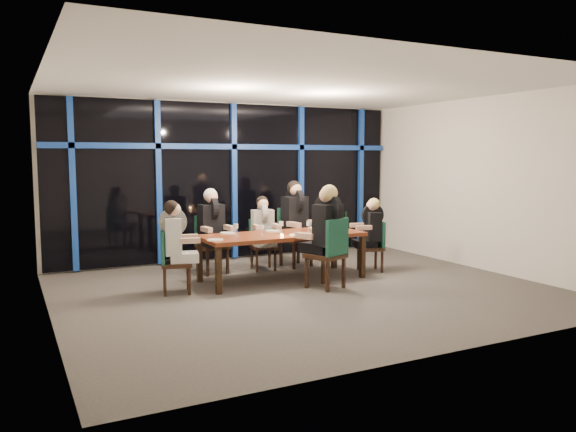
{
  "coord_description": "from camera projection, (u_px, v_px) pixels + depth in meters",
  "views": [
    {
      "loc": [
        -3.92,
        -7.15,
        1.96
      ],
      "look_at": [
        0.0,
        0.6,
        1.05
      ],
      "focal_mm": 35.0,
      "sensor_mm": 36.0,
      "label": 1
    }
  ],
  "objects": [
    {
      "name": "room",
      "position": [
        307.0,
        153.0,
        8.1
      ],
      "size": [
        7.04,
        7.0,
        3.02
      ],
      "color": "#514C47",
      "rests_on": "ground"
    },
    {
      "name": "window_wall",
      "position": [
        234.0,
        179.0,
        10.76
      ],
      "size": [
        6.86,
        0.43,
        2.94
      ],
      "color": "black",
      "rests_on": "ground"
    },
    {
      "name": "dining_table",
      "position": [
        282.0,
        238.0,
        8.95
      ],
      "size": [
        2.6,
        1.0,
        0.75
      ],
      "color": "brown",
      "rests_on": "ground"
    },
    {
      "name": "chair_far_left",
      "position": [
        210.0,
        241.0,
        9.52
      ],
      "size": [
        0.5,
        0.5,
        0.98
      ],
      "rotation": [
        0.0,
        0.0,
        0.11
      ],
      "color": "black",
      "rests_on": "ground"
    },
    {
      "name": "chair_far_mid",
      "position": [
        262.0,
        241.0,
        9.83
      ],
      "size": [
        0.46,
        0.46,
        0.88
      ],
      "rotation": [
        0.0,
        0.0,
        -0.13
      ],
      "color": "black",
      "rests_on": "ground"
    },
    {
      "name": "chair_far_right",
      "position": [
        293.0,
        233.0,
        10.17
      ],
      "size": [
        0.56,
        0.56,
        1.05
      ],
      "rotation": [
        0.0,
        0.0,
        0.17
      ],
      "color": "black",
      "rests_on": "ground"
    },
    {
      "name": "chair_end_left",
      "position": [
        171.0,
        258.0,
        8.07
      ],
      "size": [
        0.51,
        0.51,
        0.92
      ],
      "rotation": [
        0.0,
        0.0,
        1.34
      ],
      "color": "black",
      "rests_on": "ground"
    },
    {
      "name": "chair_end_right",
      "position": [
        375.0,
        243.0,
        9.66
      ],
      "size": [
        0.49,
        0.49,
        0.86
      ],
      "rotation": [
        0.0,
        0.0,
        4.44
      ],
      "color": "black",
      "rests_on": "ground"
    },
    {
      "name": "chair_near_mid",
      "position": [
        330.0,
        250.0,
        8.33
      ],
      "size": [
        0.64,
        0.64,
        1.06
      ],
      "rotation": [
        0.0,
        0.0,
        3.52
      ],
      "color": "black",
      "rests_on": "ground"
    },
    {
      "name": "diner_far_left",
      "position": [
        212.0,
        218.0,
        9.4
      ],
      "size": [
        0.52,
        0.64,
        0.96
      ],
      "rotation": [
        0.0,
        0.0,
        0.11
      ],
      "color": "black",
      "rests_on": "ground"
    },
    {
      "name": "diner_far_mid",
      "position": [
        263.0,
        222.0,
        9.73
      ],
      "size": [
        0.47,
        0.57,
        0.86
      ],
      "rotation": [
        0.0,
        0.0,
        -0.13
      ],
      "color": "black",
      "rests_on": "ground"
    },
    {
      "name": "diner_far_right",
      "position": [
        296.0,
        211.0,
        10.05
      ],
      "size": [
        0.57,
        0.69,
        1.03
      ],
      "rotation": [
        0.0,
        0.0,
        0.17
      ],
      "color": "black",
      "rests_on": "ground"
    },
    {
      "name": "diner_end_left",
      "position": [
        176.0,
        233.0,
        8.05
      ],
      "size": [
        0.62,
        0.52,
        0.9
      ],
      "rotation": [
        0.0,
        0.0,
        1.34
      ],
      "color": "black",
      "rests_on": "ground"
    },
    {
      "name": "diner_end_right",
      "position": [
        371.0,
        224.0,
        9.61
      ],
      "size": [
        0.58,
        0.5,
        0.84
      ],
      "rotation": [
        0.0,
        0.0,
        4.44
      ],
      "color": "black",
      "rests_on": "ground"
    },
    {
      "name": "diner_near_mid",
      "position": [
        326.0,
        221.0,
        8.35
      ],
      "size": [
        0.65,
        0.73,
        1.03
      ],
      "rotation": [
        0.0,
        0.0,
        3.52
      ],
      "color": "black",
      "rests_on": "ground"
    },
    {
      "name": "plate_far_left",
      "position": [
        228.0,
        233.0,
        8.95
      ],
      "size": [
        0.24,
        0.24,
        0.01
      ],
      "primitive_type": "cylinder",
      "color": "white",
      "rests_on": "dining_table"
    },
    {
      "name": "plate_far_mid",
      "position": [
        273.0,
        231.0,
        9.21
      ],
      "size": [
        0.24,
        0.24,
        0.01
      ],
      "primitive_type": "cylinder",
      "color": "white",
      "rests_on": "dining_table"
    },
    {
      "name": "plate_far_right",
      "position": [
        316.0,
        228.0,
        9.62
      ],
      "size": [
        0.24,
        0.24,
        0.01
      ],
      "primitive_type": "cylinder",
      "color": "white",
      "rests_on": "dining_table"
    },
    {
      "name": "plate_end_left",
      "position": [
        215.0,
        240.0,
        8.2
      ],
      "size": [
        0.24,
        0.24,
        0.01
      ],
      "primitive_type": "cylinder",
      "color": "white",
      "rests_on": "dining_table"
    },
    {
      "name": "plate_end_right",
      "position": [
        339.0,
        229.0,
        9.51
      ],
      "size": [
        0.24,
        0.24,
        0.01
      ],
      "primitive_type": "cylinder",
      "color": "white",
      "rests_on": "dining_table"
    },
    {
      "name": "plate_near_mid",
      "position": [
        297.0,
        235.0,
        8.75
      ],
      "size": [
        0.24,
        0.24,
        0.01
      ],
      "primitive_type": "cylinder",
      "color": "white",
      "rests_on": "dining_table"
    },
    {
      "name": "wine_bottle",
      "position": [
        346.0,
        223.0,
        9.25
      ],
      "size": [
        0.07,
        0.07,
        0.32
      ],
      "rotation": [
        0.0,
        0.0,
        -0.34
      ],
      "color": "black",
      "rests_on": "dining_table"
    },
    {
      "name": "water_pitcher",
      "position": [
        329.0,
        227.0,
        9.1
      ],
      "size": [
        0.11,
        0.1,
        0.18
      ],
      "rotation": [
        0.0,
        0.0,
        0.19
      ],
      "color": "silver",
      "rests_on": "dining_table"
    },
    {
      "name": "tea_light",
      "position": [
        282.0,
        235.0,
        8.64
      ],
      "size": [
        0.05,
        0.05,
        0.03
      ],
      "primitive_type": "cylinder",
      "color": "#F3A448",
      "rests_on": "dining_table"
    },
    {
      "name": "wine_glass_a",
      "position": [
        262.0,
        228.0,
        8.75
      ],
      "size": [
        0.06,
        0.06,
        0.16
      ],
      "color": "silver",
      "rests_on": "dining_table"
    },
    {
      "name": "wine_glass_b",
      "position": [
        281.0,
        224.0,
        9.01
      ],
      "size": [
        0.07,
        0.07,
        0.19
      ],
      "color": "silver",
      "rests_on": "dining_table"
    },
    {
      "name": "wine_glass_c",
      "position": [
        309.0,
        225.0,
        9.09
      ],
      "size": [
        0.07,
        0.07,
        0.17
      ],
      "color": "silver",
      "rests_on": "dining_table"
    },
    {
      "name": "wine_glass_d",
      "position": [
        236.0,
        227.0,
        8.71
      ],
      "size": [
        0.07,
        0.07,
        0.18
      ],
      "color": "silver",
      "rests_on": "dining_table"
    },
    {
      "name": "wine_glass_e",
      "position": [
        323.0,
        222.0,
        9.48
      ],
      "size": [
        0.06,
        0.06,
        0.16
      ],
      "color": "silver",
      "rests_on": "dining_table"
    }
  ]
}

